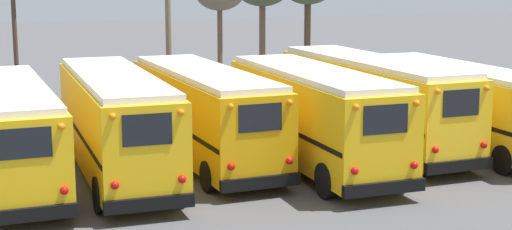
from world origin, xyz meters
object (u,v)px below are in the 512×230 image
Objects in this scene: utility_pole at (168,15)px; school_bus_2 at (204,112)px; school_bus_3 at (313,114)px; school_bus_1 at (115,121)px; school_bus_4 at (372,99)px; school_bus_5 at (463,103)px; school_bus_0 at (10,130)px.

school_bus_2 is at bearing -96.71° from utility_pole.
utility_pole is (-1.99, 12.45, 2.66)m from school_bus_3.
school_bus_1 is 12.58m from utility_pole.
school_bus_4 is at bearing 5.55° from school_bus_1.
school_bus_3 is at bearing -8.75° from school_bus_1.
school_bus_5 is (6.44, 0.83, -0.14)m from school_bus_3.
school_bus_0 is at bearing 177.62° from school_bus_1.
school_bus_1 is 0.95× the size of school_bus_4.
school_bus_0 is at bearing -124.14° from utility_pole.
school_bus_1 is at bearing -163.34° from school_bus_2.
school_bus_4 reaches higher than school_bus_1.
school_bus_0 is 1.05× the size of school_bus_3.
utility_pole is at bearing 68.74° from school_bus_1.
school_bus_3 is at bearing -80.93° from utility_pole.
school_bus_3 is 6.50m from school_bus_5.
school_bus_4 is (12.88, 0.81, 0.14)m from school_bus_0.
school_bus_1 is 9.71m from school_bus_4.
school_bus_3 is at bearing -149.05° from school_bus_4.
school_bus_0 is 13.96m from utility_pole.
school_bus_1 reaches higher than school_bus_5.
school_bus_1 is at bearing 171.25° from school_bus_3.
school_bus_1 reaches higher than school_bus_3.
school_bus_0 is 1.01× the size of school_bus_2.
school_bus_2 is 10.91m from utility_pole.
school_bus_5 is at bearing -0.70° from school_bus_1.
utility_pole is at bearing 83.29° from school_bus_2.
school_bus_2 is at bearing 7.35° from school_bus_0.
school_bus_3 is (6.44, -0.99, -0.00)m from school_bus_1.
school_bus_3 is (9.66, -1.13, 0.11)m from school_bus_0.
school_bus_4 reaches higher than school_bus_2.
utility_pole reaches higher than school_bus_5.
school_bus_0 is 3.23m from school_bus_1.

